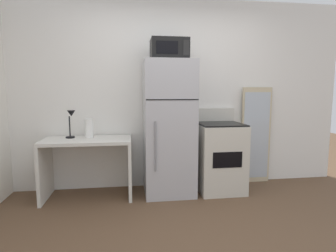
{
  "coord_description": "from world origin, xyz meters",
  "views": [
    {
      "loc": [
        -0.6,
        -2.11,
        1.33
      ],
      "look_at": [
        -0.13,
        1.1,
        0.92
      ],
      "focal_mm": 28.99,
      "sensor_mm": 36.0,
      "label": 1
    }
  ],
  "objects": [
    {
      "name": "oven_range",
      "position": [
        0.6,
        1.33,
        0.47
      ],
      "size": [
        0.59,
        0.61,
        1.1
      ],
      "color": "beige",
      "rests_on": "ground"
    },
    {
      "name": "microwave",
      "position": [
        -0.09,
        1.31,
        1.86
      ],
      "size": [
        0.46,
        0.35,
        0.26
      ],
      "color": "black",
      "rests_on": "refrigerator"
    },
    {
      "name": "desk",
      "position": [
        -1.12,
        1.34,
        0.52
      ],
      "size": [
        1.09,
        0.58,
        0.75
      ],
      "color": "silver",
      "rests_on": "ground"
    },
    {
      "name": "leaning_mirror",
      "position": [
        1.24,
        1.59,
        0.7
      ],
      "size": [
        0.44,
        0.03,
        1.4
      ],
      "color": "#C6B793",
      "rests_on": "ground"
    },
    {
      "name": "ground_plane",
      "position": [
        0.0,
        0.0,
        0.0
      ],
      "size": [
        12.0,
        12.0,
        0.0
      ],
      "primitive_type": "plane",
      "color": "brown"
    },
    {
      "name": "desk_lamp",
      "position": [
        -1.32,
        1.43,
        0.99
      ],
      "size": [
        0.14,
        0.12,
        0.35
      ],
      "color": "black",
      "rests_on": "desk"
    },
    {
      "name": "wall_back_white",
      "position": [
        0.0,
        1.7,
        1.3
      ],
      "size": [
        5.0,
        0.1,
        2.6
      ],
      "primitive_type": "cube",
      "color": "white",
      "rests_on": "ground"
    },
    {
      "name": "paper_towel_roll",
      "position": [
        -1.11,
        1.45,
        0.87
      ],
      "size": [
        0.11,
        0.11,
        0.24
      ],
      "primitive_type": "cylinder",
      "color": "white",
      "rests_on": "desk"
    },
    {
      "name": "refrigerator",
      "position": [
        -0.09,
        1.34,
        0.86
      ],
      "size": [
        0.64,
        0.61,
        1.73
      ],
      "color": "#B7B7BC",
      "rests_on": "ground"
    }
  ]
}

